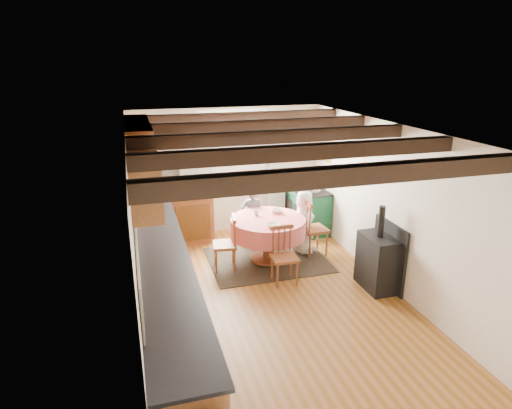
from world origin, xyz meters
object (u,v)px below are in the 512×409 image
object	(u,v)px
cup	(256,212)
child_right	(304,222)
chair_right	(315,227)
child_far	(252,217)
chair_left	(224,243)
cast_iron_stove	(379,248)
chair_near	(285,256)
dining_table	(268,240)
aga_range	(307,210)

from	to	relation	value
cup	child_right	bearing A→B (deg)	-4.63
chair_right	child_far	xyz separation A→B (m)	(-0.93, 0.66, 0.06)
chair_left	child_right	bearing A→B (deg)	108.32
cast_iron_stove	child_far	bearing A→B (deg)	123.16
child_right	chair_near	bearing A→B (deg)	147.16
dining_table	aga_range	world-z (taller)	aga_range
child_right	aga_range	bearing A→B (deg)	-23.75
child_far	cup	xyz separation A→B (m)	(-0.07, -0.49, 0.25)
chair_left	child_far	bearing A→B (deg)	148.02
dining_table	aga_range	xyz separation A→B (m)	(1.15, 1.07, 0.06)
chair_left	chair_right	world-z (taller)	chair_right
chair_right	cup	size ratio (longest dim) A/B	10.31
aga_range	chair_right	bearing A→B (deg)	-106.06
aga_range	cup	xyz separation A→B (m)	(-1.29, -0.84, 0.36)
cast_iron_stove	chair_left	bearing A→B (deg)	148.60
cast_iron_stove	cup	size ratio (longest dim) A/B	13.44
dining_table	chair_near	world-z (taller)	chair_near
chair_right	cup	world-z (taller)	chair_right
chair_right	child_far	bearing A→B (deg)	51.21
dining_table	child_right	bearing A→B (deg)	12.70
chair_left	aga_range	world-z (taller)	chair_left
child_far	child_right	world-z (taller)	child_right
dining_table	chair_right	distance (m)	0.87
dining_table	chair_near	bearing A→B (deg)	-89.43
dining_table	chair_near	xyz separation A→B (m)	(0.01, -0.81, 0.07)
child_right	cup	bearing A→B (deg)	88.12
dining_table	child_right	world-z (taller)	child_right
chair_right	child_right	xyz separation A→B (m)	(-0.16, 0.11, 0.07)
cup	chair_right	bearing A→B (deg)	-10.00
dining_table	child_far	distance (m)	0.73
chair_near	chair_left	xyz separation A→B (m)	(-0.76, 0.71, 0.01)
dining_table	cast_iron_stove	distance (m)	1.85
chair_left	cast_iron_stove	distance (m)	2.37
dining_table	chair_left	world-z (taller)	chair_left
dining_table	cup	size ratio (longest dim) A/B	13.10
chair_near	chair_left	world-z (taller)	chair_left
chair_left	aga_range	distance (m)	2.24
cast_iron_stove	child_right	distance (m)	1.59
chair_near	child_far	bearing A→B (deg)	94.41
aga_range	cup	distance (m)	1.58
chair_left	child_right	xyz separation A→B (m)	(1.45, 0.25, 0.11)
child_right	cup	size ratio (longest dim) A/B	11.71
chair_left	child_right	distance (m)	1.48
chair_near	child_far	size ratio (longest dim) A/B	0.81
chair_near	cast_iron_stove	size ratio (longest dim) A/B	0.69
chair_right	cup	distance (m)	1.05
aga_range	cup	size ratio (longest dim) A/B	9.94
child_right	child_far	bearing A→B (deg)	56.96
chair_near	cup	xyz separation A→B (m)	(-0.14, 1.03, 0.35)
aga_range	dining_table	bearing A→B (deg)	-137.14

